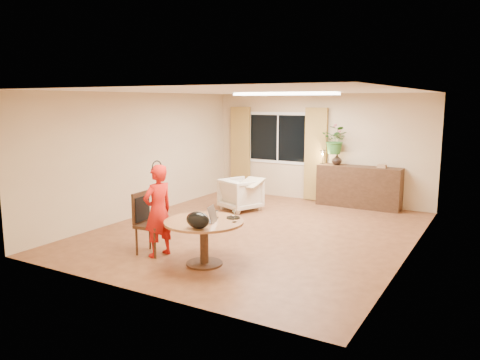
# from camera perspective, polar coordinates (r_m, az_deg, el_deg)

# --- Properties ---
(floor) EXTENTS (6.50, 6.50, 0.00)m
(floor) POSITION_cam_1_polar(r_m,az_deg,el_deg) (8.85, 1.95, -6.30)
(floor) COLOR brown
(floor) RESTS_ON ground
(ceiling) EXTENTS (6.50, 6.50, 0.00)m
(ceiling) POSITION_cam_1_polar(r_m,az_deg,el_deg) (8.52, 2.05, 10.78)
(ceiling) COLOR white
(ceiling) RESTS_ON wall_back
(wall_back) EXTENTS (5.50, 0.00, 5.50)m
(wall_back) POSITION_cam_1_polar(r_m,az_deg,el_deg) (11.54, 9.62, 3.89)
(wall_back) COLOR tan
(wall_back) RESTS_ON floor
(wall_left) EXTENTS (0.00, 6.50, 6.50)m
(wall_left) POSITION_cam_1_polar(r_m,az_deg,el_deg) (10.16, -11.84, 3.05)
(wall_left) COLOR tan
(wall_left) RESTS_ON floor
(wall_right) EXTENTS (0.00, 6.50, 6.50)m
(wall_right) POSITION_cam_1_polar(r_m,az_deg,el_deg) (7.70, 20.36, 0.60)
(wall_right) COLOR tan
(wall_right) RESTS_ON floor
(window) EXTENTS (1.70, 0.03, 1.30)m
(window) POSITION_cam_1_polar(r_m,az_deg,el_deg) (11.93, 4.64, 5.14)
(window) COLOR white
(window) RESTS_ON wall_back
(curtain_left) EXTENTS (0.55, 0.08, 2.25)m
(curtain_left) POSITION_cam_1_polar(r_m,az_deg,el_deg) (12.38, 0.07, 3.68)
(curtain_left) COLOR olive
(curtain_left) RESTS_ON wall_back
(curtain_right) EXTENTS (0.55, 0.08, 2.25)m
(curtain_right) POSITION_cam_1_polar(r_m,az_deg,el_deg) (11.49, 9.20, 3.09)
(curtain_right) COLOR olive
(curtain_right) RESTS_ON wall_back
(ceiling_panel) EXTENTS (2.20, 0.35, 0.05)m
(ceiling_panel) POSITION_cam_1_polar(r_m,az_deg,el_deg) (9.59, 5.47, 10.40)
(ceiling_panel) COLOR white
(ceiling_panel) RESTS_ON ceiling
(dining_table) EXTENTS (1.19, 1.19, 0.68)m
(dining_table) POSITION_cam_1_polar(r_m,az_deg,el_deg) (7.01, -4.41, -6.11)
(dining_table) COLOR brown
(dining_table) RESTS_ON floor
(dining_chair) EXTENTS (0.51, 0.47, 0.99)m
(dining_chair) POSITION_cam_1_polar(r_m,az_deg,el_deg) (7.62, -10.70, -5.25)
(dining_chair) COLOR black
(dining_chair) RESTS_ON floor
(child) EXTENTS (0.59, 0.45, 1.46)m
(child) POSITION_cam_1_polar(r_m,az_deg,el_deg) (7.44, -9.95, -3.71)
(child) COLOR red
(child) RESTS_ON floor
(laptop) EXTENTS (0.43, 0.34, 0.25)m
(laptop) POSITION_cam_1_polar(r_m,az_deg,el_deg) (6.90, -4.75, -4.04)
(laptop) COLOR #B7B7BC
(laptop) RESTS_ON dining_table
(tumbler) EXTENTS (0.08, 0.08, 0.11)m
(tumbler) POSITION_cam_1_polar(r_m,az_deg,el_deg) (7.12, -2.96, -4.18)
(tumbler) COLOR white
(tumbler) RESTS_ON dining_table
(wine_glass) EXTENTS (0.08, 0.08, 0.20)m
(wine_glass) POSITION_cam_1_polar(r_m,az_deg,el_deg) (6.85, -0.69, -4.34)
(wine_glass) COLOR white
(wine_glass) RESTS_ON dining_table
(pot_lid) EXTENTS (0.22, 0.22, 0.03)m
(pot_lid) POSITION_cam_1_polar(r_m,az_deg,el_deg) (7.09, -0.83, -4.55)
(pot_lid) COLOR white
(pot_lid) RESTS_ON dining_table
(handbag) EXTENTS (0.40, 0.28, 0.24)m
(handbag) POSITION_cam_1_polar(r_m,az_deg,el_deg) (6.53, -5.18, -4.89)
(handbag) COLOR black
(handbag) RESTS_ON dining_table
(armchair) EXTENTS (1.01, 1.02, 0.72)m
(armchair) POSITION_cam_1_polar(r_m,az_deg,el_deg) (10.49, 0.12, -1.75)
(armchair) COLOR #C0B598
(armchair) RESTS_ON floor
(throw) EXTENTS (0.49, 0.58, 0.03)m
(throw) POSITION_cam_1_polar(r_m,az_deg,el_deg) (10.28, 1.36, 0.13)
(throw) COLOR beige
(throw) RESTS_ON armchair
(sideboard) EXTENTS (1.90, 0.47, 0.95)m
(sideboard) POSITION_cam_1_polar(r_m,az_deg,el_deg) (11.10, 14.27, -0.80)
(sideboard) COLOR black
(sideboard) RESTS_ON floor
(vase) EXTENTS (0.26, 0.26, 0.25)m
(vase) POSITION_cam_1_polar(r_m,az_deg,el_deg) (11.17, 11.72, 2.47)
(vase) COLOR black
(vase) RESTS_ON sideboard
(bouquet) EXTENTS (0.62, 0.55, 0.66)m
(bouquet) POSITION_cam_1_polar(r_m,az_deg,el_deg) (11.13, 11.60, 4.81)
(bouquet) COLOR #2E6E29
(bouquet) RESTS_ON vase
(book_stack) EXTENTS (0.24, 0.20, 0.08)m
(book_stack) POSITION_cam_1_polar(r_m,az_deg,el_deg) (10.90, 16.91, 1.64)
(book_stack) COLOR #8D6548
(book_stack) RESTS_ON sideboard
(desk_lamp) EXTENTS (0.18, 0.18, 0.35)m
(desk_lamp) POSITION_cam_1_polar(r_m,az_deg,el_deg) (11.22, 10.03, 2.81)
(desk_lamp) COLOR black
(desk_lamp) RESTS_ON sideboard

